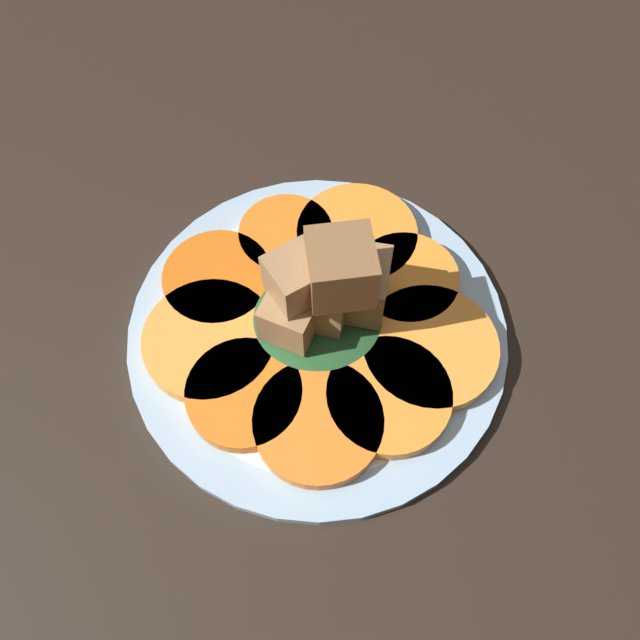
% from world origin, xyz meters
% --- Properties ---
extents(table_slab, '(1.20, 1.20, 0.02)m').
position_xyz_m(table_slab, '(0.00, 0.00, 0.01)').
color(table_slab, black).
rests_on(table_slab, ground).
extents(plate, '(0.29, 0.29, 0.01)m').
position_xyz_m(plate, '(0.00, 0.00, 0.03)').
color(plate, '#99B7D1').
rests_on(plate, table_slab).
extents(carrot_slice_0, '(0.09, 0.09, 0.01)m').
position_xyz_m(carrot_slice_0, '(0.00, 0.08, 0.04)').
color(carrot_slice_0, orange).
rests_on(carrot_slice_0, plate).
extents(carrot_slice_1, '(0.09, 0.09, 0.01)m').
position_xyz_m(carrot_slice_1, '(-0.05, 0.06, 0.04)').
color(carrot_slice_1, orange).
rests_on(carrot_slice_1, plate).
extents(carrot_slice_2, '(0.10, 0.10, 0.01)m').
position_xyz_m(carrot_slice_2, '(-0.08, 0.02, 0.04)').
color(carrot_slice_2, orange).
rests_on(carrot_slice_2, plate).
extents(carrot_slice_3, '(0.08, 0.08, 0.01)m').
position_xyz_m(carrot_slice_3, '(-0.07, -0.04, 0.04)').
color(carrot_slice_3, orange).
rests_on(carrot_slice_3, plate).
extents(carrot_slice_4, '(0.10, 0.10, 0.01)m').
position_xyz_m(carrot_slice_4, '(-0.03, -0.08, 0.04)').
color(carrot_slice_4, orange).
rests_on(carrot_slice_4, plate).
extents(carrot_slice_5, '(0.08, 0.08, 0.01)m').
position_xyz_m(carrot_slice_5, '(0.02, -0.08, 0.04)').
color(carrot_slice_5, orange).
rests_on(carrot_slice_5, plate).
extents(carrot_slice_6, '(0.09, 0.09, 0.01)m').
position_xyz_m(carrot_slice_6, '(0.08, -0.04, 0.04)').
color(carrot_slice_6, '#D66114').
rests_on(carrot_slice_6, plate).
extents(carrot_slice_7, '(0.10, 0.10, 0.01)m').
position_xyz_m(carrot_slice_7, '(0.08, 0.01, 0.04)').
color(carrot_slice_7, orange).
rests_on(carrot_slice_7, plate).
extents(carrot_slice_8, '(0.08, 0.08, 0.01)m').
position_xyz_m(carrot_slice_8, '(0.05, 0.06, 0.04)').
color(carrot_slice_8, orange).
rests_on(carrot_slice_8, plate).
extents(center_pile, '(0.11, 0.10, 0.10)m').
position_xyz_m(center_pile, '(-0.00, -0.00, 0.07)').
color(center_pile, '#235128').
rests_on(center_pile, plate).
extents(fork, '(0.19, 0.07, 0.00)m').
position_xyz_m(fork, '(0.01, -0.06, 0.03)').
color(fork, silver).
rests_on(fork, plate).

